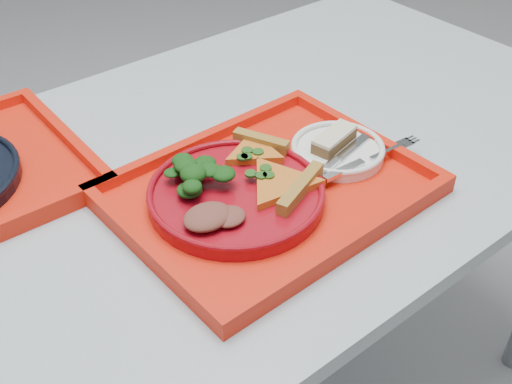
# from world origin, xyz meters

# --- Properties ---
(table) EXTENTS (1.60, 0.80, 0.75)m
(table) POSITION_xyz_m (0.00, 0.00, 0.68)
(table) COLOR #99A4AC
(table) RESTS_ON ground
(tray_main) EXTENTS (0.46, 0.36, 0.01)m
(tray_main) POSITION_xyz_m (0.06, -0.12, 0.76)
(tray_main) COLOR red
(tray_main) RESTS_ON table
(dinner_plate) EXTENTS (0.26, 0.26, 0.02)m
(dinner_plate) POSITION_xyz_m (0.00, -0.11, 0.77)
(dinner_plate) COLOR maroon
(dinner_plate) RESTS_ON tray_main
(side_plate) EXTENTS (0.15, 0.15, 0.01)m
(side_plate) POSITION_xyz_m (0.20, -0.12, 0.77)
(side_plate) COLOR white
(side_plate) RESTS_ON tray_main
(pizza_slice_a) EXTENTS (0.16, 0.17, 0.02)m
(pizza_slice_a) POSITION_xyz_m (0.06, -0.14, 0.79)
(pizza_slice_a) COLOR orange
(pizza_slice_a) RESTS_ON dinner_plate
(pizza_slice_b) EXTENTS (0.13, 0.13, 0.02)m
(pizza_slice_b) POSITION_xyz_m (0.08, -0.05, 0.79)
(pizza_slice_b) COLOR orange
(pizza_slice_b) RESTS_ON dinner_plate
(salad_heap) EXTENTS (0.09, 0.08, 0.04)m
(salad_heap) POSITION_xyz_m (-0.02, -0.06, 0.80)
(salad_heap) COLOR black
(salad_heap) RESTS_ON dinner_plate
(meat_portion) EXTENTS (0.07, 0.06, 0.02)m
(meat_portion) POSITION_xyz_m (-0.07, -0.14, 0.79)
(meat_portion) COLOR brown
(meat_portion) RESTS_ON dinner_plate
(dessert_bar) EXTENTS (0.09, 0.05, 0.02)m
(dessert_bar) POSITION_xyz_m (0.21, -0.11, 0.79)
(dessert_bar) COLOR #442916
(dessert_bar) RESTS_ON side_plate
(knife) EXTENTS (0.18, 0.06, 0.01)m
(knife) POSITION_xyz_m (0.19, -0.14, 0.78)
(knife) COLOR silver
(knife) RESTS_ON side_plate
(fork) EXTENTS (0.19, 0.03, 0.01)m
(fork) POSITION_xyz_m (0.22, -0.18, 0.78)
(fork) COLOR silver
(fork) RESTS_ON side_plate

